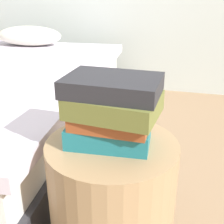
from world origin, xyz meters
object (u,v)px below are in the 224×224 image
book_teal (109,134)px  book_olive (114,104)px  side_table (112,203)px  book_rust (114,119)px  book_charcoal (113,85)px

book_teal → book_olive: 0.10m
side_table → book_rust: book_rust is taller
book_charcoal → book_rust: bearing=5.4°
side_table → book_teal: bearing=178.3°
side_table → book_rust: size_ratio=2.02×
book_teal → book_charcoal: size_ratio=0.91×
side_table → book_olive: (0.01, 0.00, 0.37)m
side_table → book_charcoal: bearing=88.2°
side_table → book_olive: 0.37m
side_table → book_rust: 0.32m
side_table → book_olive: book_olive is taller
book_rust → book_charcoal: (-0.00, -0.00, 0.11)m
side_table → book_charcoal: (0.00, 0.01, 0.43)m
book_rust → book_teal: bearing=-155.4°
book_rust → book_charcoal: 0.11m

